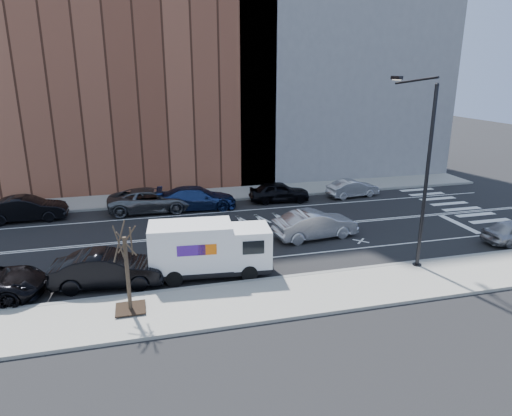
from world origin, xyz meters
TOP-DOWN VIEW (x-y plane):
  - ground at (0.00, 0.00)m, footprint 120.00×120.00m
  - sidewalk_near at (0.00, -8.80)m, footprint 44.00×3.60m
  - sidewalk_far at (0.00, 8.80)m, footprint 44.00×3.60m
  - curb_near at (0.00, -7.00)m, footprint 44.00×0.25m
  - curb_far at (0.00, 7.00)m, footprint 44.00×0.25m
  - crosswalk at (16.00, 0.00)m, footprint 3.00×14.00m
  - road_markings at (0.00, 0.00)m, footprint 40.00×8.60m
  - bldg_brick at (-8.00, 15.60)m, footprint 26.00×10.00m
  - bldg_concrete at (12.00, 15.60)m, footprint 20.00×10.00m
  - streetlight at (7.00, -6.91)m, footprint 0.44×4.02m
  - street_tree at (-7.00, -8.40)m, footprint 1.20×1.20m
  - fedex_van at (-3.29, -5.60)m, footprint 6.01×2.53m
  - far_parked_b at (-13.60, 5.75)m, footprint 4.96×1.76m
  - far_parked_c at (-5.60, 5.79)m, footprint 5.97×2.89m
  - far_parked_d at (-2.40, 5.54)m, footprint 5.73×2.70m
  - far_parked_e at (3.86, 5.86)m, footprint 4.63×2.16m
  - far_parked_f at (9.86, 5.73)m, footprint 4.24×1.92m
  - driving_sedan at (3.60, -2.06)m, footprint 5.17×2.30m
  - near_parked_rear_a at (-7.96, -5.57)m, footprint 5.18×2.27m

SIDE VIEW (x-z plane):
  - ground at x=0.00m, z-range 0.00..0.00m
  - crosswalk at x=16.00m, z-range 0.00..0.01m
  - road_markings at x=0.00m, z-range 0.00..0.01m
  - sidewalk_near at x=0.00m, z-range 0.00..0.15m
  - sidewalk_far at x=0.00m, z-range 0.00..0.15m
  - curb_near at x=0.00m, z-range 0.00..0.17m
  - curb_far at x=0.00m, z-range 0.00..0.17m
  - far_parked_f at x=9.86m, z-range 0.00..1.35m
  - far_parked_e at x=3.86m, z-range 0.00..1.54m
  - far_parked_d at x=-2.40m, z-range 0.00..1.62m
  - far_parked_b at x=-13.60m, z-range 0.00..1.63m
  - far_parked_c at x=-5.60m, z-range 0.00..1.64m
  - driving_sedan at x=3.60m, z-range 0.00..1.65m
  - near_parked_rear_a at x=-7.96m, z-range 0.00..1.65m
  - fedex_van at x=-3.29m, z-range 0.07..2.74m
  - street_tree at x=-7.00m, z-range -0.42..3.33m
  - streetlight at x=7.00m, z-range 0.41..9.75m
  - bldg_brick at x=-8.00m, z-range 0.00..22.00m
  - bldg_concrete at x=12.00m, z-range 0.00..26.00m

